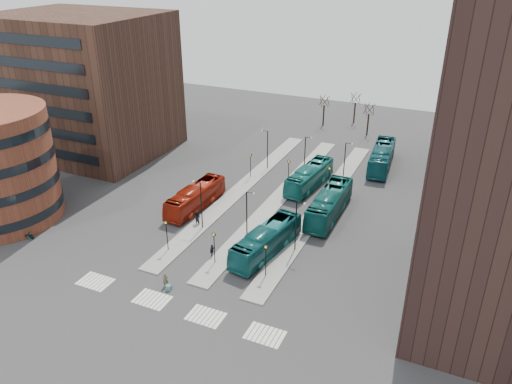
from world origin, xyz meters
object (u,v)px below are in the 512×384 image
at_px(teal_bus_b, 309,177).
at_px(bicycle_far, 26,235).
at_px(suitcase, 169,288).
at_px(teal_bus_c, 329,204).
at_px(commuter_c, 247,252).
at_px(red_bus, 196,197).
at_px(teal_bus_a, 266,240).
at_px(commuter_b, 212,251).
at_px(bicycle_mid, 29,234).
at_px(commuter_a, 197,218).
at_px(bicycle_near, 26,235).
at_px(traveller, 166,280).
at_px(teal_bus_d, 382,157).

relative_size(teal_bus_b, bicycle_far, 6.15).
distance_m(suitcase, teal_bus_c, 23.81).
height_order(teal_bus_c, commuter_c, teal_bus_c).
xyz_separation_m(red_bus, teal_bus_a, (12.72, -6.10, 0.05)).
relative_size(red_bus, commuter_b, 7.02).
xyz_separation_m(suitcase, commuter_b, (1.05, 7.04, 0.48)).
bearing_deg(bicycle_mid, teal_bus_a, -55.11).
height_order(teal_bus_a, commuter_c, teal_bus_a).
bearing_deg(teal_bus_c, commuter_a, -148.10).
distance_m(teal_bus_a, bicycle_near, 28.34).
xyz_separation_m(red_bus, commuter_a, (2.45, -3.74, -0.59)).
bearing_deg(bicycle_far, teal_bus_c, -65.16).
bearing_deg(traveller, suitcase, -74.07).
xyz_separation_m(red_bus, teal_bus_b, (11.44, 12.29, 0.04)).
distance_m(red_bus, commuter_c, 13.87).
xyz_separation_m(teal_bus_b, bicycle_mid, (-25.56, -26.97, -1.12)).
bearing_deg(traveller, teal_bus_b, 38.77).
bearing_deg(bicycle_mid, teal_bus_d, -23.95).
bearing_deg(commuter_b, red_bus, 35.74).
relative_size(teal_bus_b, commuter_a, 6.01).
bearing_deg(commuter_c, commuter_a, -120.29).
bearing_deg(suitcase, commuter_c, 47.75).
relative_size(traveller, commuter_b, 0.99).
bearing_deg(suitcase, traveller, 133.23).
distance_m(teal_bus_a, teal_bus_d, 30.47).
xyz_separation_m(bicycle_mid, bicycle_far, (0.00, -0.42, 0.02)).
bearing_deg(bicycle_far, commuter_b, -83.88).
relative_size(teal_bus_a, bicycle_near, 6.02).
height_order(commuter_c, bicycle_far, commuter_c).
xyz_separation_m(traveller, commuter_b, (1.66, 6.63, 0.00)).
height_order(suitcase, traveller, traveller).
height_order(red_bus, teal_bus_d, teal_bus_d).
xyz_separation_m(teal_bus_c, commuter_c, (-5.28, -13.23, -0.81)).
bearing_deg(bicycle_near, traveller, -110.36).
height_order(teal_bus_b, teal_bus_c, teal_bus_c).
xyz_separation_m(commuter_a, bicycle_near, (-16.56, -11.39, -0.45)).
bearing_deg(red_bus, suitcase, -65.00).
distance_m(red_bus, commuter_a, 4.51).
distance_m(teal_bus_b, teal_bus_c, 8.77).
xyz_separation_m(commuter_b, bicycle_mid, (-21.74, -5.30, -0.33)).
xyz_separation_m(teal_bus_a, commuter_b, (-5.10, -3.29, -0.80)).
relative_size(commuter_b, bicycle_near, 0.83).
relative_size(commuter_a, bicycle_mid, 1.23).
xyz_separation_m(suitcase, traveller, (-0.61, 0.41, 0.48)).
distance_m(teal_bus_a, commuter_b, 6.12).
bearing_deg(bicycle_near, red_bus, -60.84).
height_order(suitcase, bicycle_mid, bicycle_mid).
distance_m(teal_bus_b, bicycle_far, 37.48).
bearing_deg(teal_bus_b, teal_bus_c, -48.37).
relative_size(teal_bus_a, commuter_c, 6.28).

